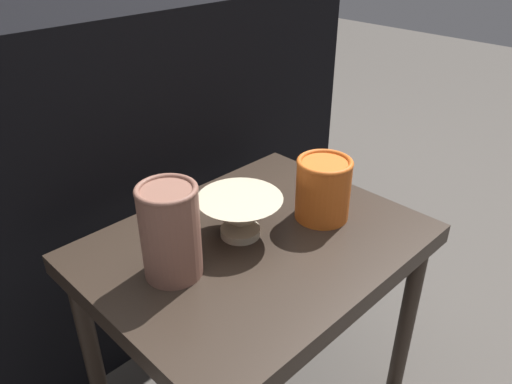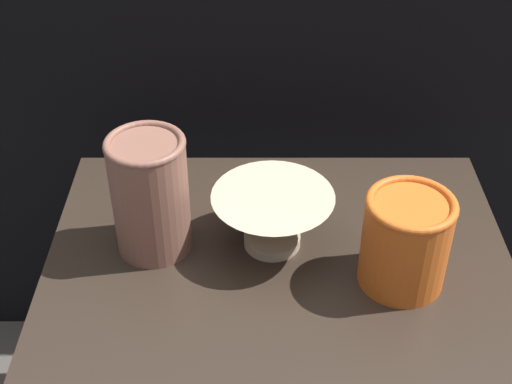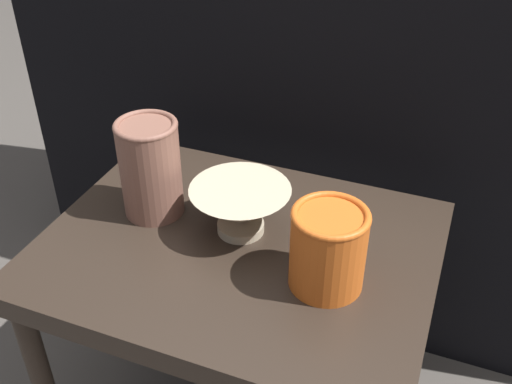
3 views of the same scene
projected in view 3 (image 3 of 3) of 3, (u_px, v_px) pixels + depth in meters
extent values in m
cube|color=#2D231C|center=(238.00, 253.00, 0.97)|extent=(0.62, 0.48, 0.04)
cylinder|color=#2D231C|center=(162.00, 250.00, 1.34)|extent=(0.04, 0.04, 0.44)
cylinder|color=#2D231C|center=(410.00, 316.00, 1.18)|extent=(0.04, 0.04, 0.44)
cube|color=black|center=(332.00, 117.00, 1.43)|extent=(1.33, 0.50, 0.85)
cylinder|color=#C1B293|center=(241.00, 227.00, 0.98)|extent=(0.08, 0.08, 0.02)
cone|color=#C1B293|center=(240.00, 206.00, 0.96)|extent=(0.16, 0.16, 0.07)
cylinder|color=brown|center=(151.00, 170.00, 0.98)|extent=(0.10, 0.10, 0.16)
torus|color=brown|center=(145.00, 125.00, 0.94)|extent=(0.10, 0.10, 0.01)
cylinder|color=orange|center=(328.00, 250.00, 0.85)|extent=(0.11, 0.11, 0.12)
torus|color=orange|center=(331.00, 216.00, 0.81)|extent=(0.11, 0.11, 0.01)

